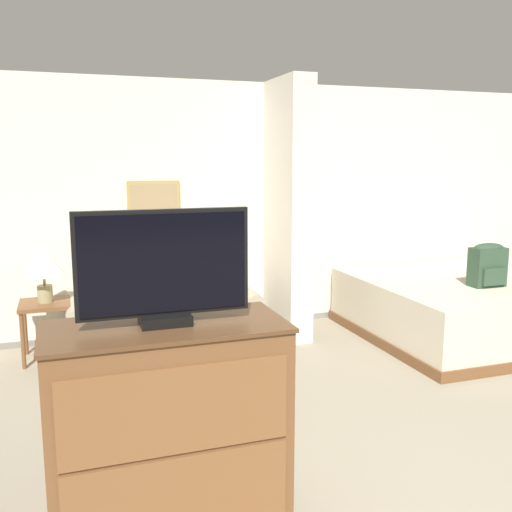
# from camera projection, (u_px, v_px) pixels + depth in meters

# --- Properties ---
(wall_back) EXTENTS (7.72, 0.16, 2.60)m
(wall_back) POSITION_uv_depth(u_px,v_px,m) (246.00, 207.00, 6.14)
(wall_back) COLOR silver
(wall_back) RESTS_ON ground_plane
(wall_partition_pillar) EXTENTS (0.24, 0.81, 2.60)m
(wall_partition_pillar) POSITION_uv_depth(u_px,v_px,m) (288.00, 210.00, 5.80)
(wall_partition_pillar) COLOR silver
(wall_partition_pillar) RESTS_ON ground_plane
(couch) EXTENTS (1.81, 0.84, 0.85)m
(couch) POSITION_uv_depth(u_px,v_px,m) (164.00, 316.00, 5.54)
(couch) COLOR tan
(couch) RESTS_ON ground_plane
(coffee_table) EXTENTS (0.69, 0.43, 0.39)m
(coffee_table) POSITION_uv_depth(u_px,v_px,m) (179.00, 340.00, 4.69)
(coffee_table) COLOR brown
(coffee_table) RESTS_ON ground_plane
(side_table) EXTENTS (0.46, 0.46, 0.54)m
(side_table) POSITION_uv_depth(u_px,v_px,m) (46.00, 311.00, 5.16)
(side_table) COLOR brown
(side_table) RESTS_ON ground_plane
(table_lamp) EXTENTS (0.37, 0.37, 0.50)m
(table_lamp) POSITION_uv_depth(u_px,v_px,m) (43.00, 264.00, 5.09)
(table_lamp) COLOR tan
(table_lamp) RESTS_ON side_table
(tv_dresser) EXTENTS (1.16, 0.55, 1.03)m
(tv_dresser) POSITION_uv_depth(u_px,v_px,m) (168.00, 426.00, 2.80)
(tv_dresser) COLOR brown
(tv_dresser) RESTS_ON ground_plane
(tv) EXTENTS (0.82, 0.16, 0.55)m
(tv) POSITION_uv_depth(u_px,v_px,m) (164.00, 268.00, 2.67)
(tv) COLOR black
(tv) RESTS_ON tv_dresser
(bed) EXTENTS (1.82, 2.06, 0.59)m
(bed) POSITION_uv_depth(u_px,v_px,m) (453.00, 308.00, 5.85)
(bed) COLOR brown
(bed) RESTS_ON ground_plane
(backpack) EXTENTS (0.34, 0.20, 0.42)m
(backpack) POSITION_uv_depth(u_px,v_px,m) (488.00, 264.00, 5.48)
(backpack) COLOR #2D4733
(backpack) RESTS_ON bed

